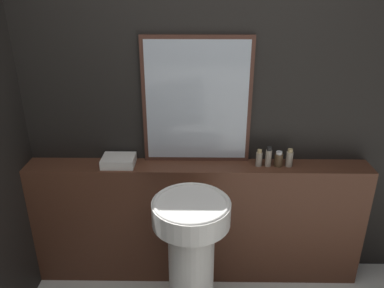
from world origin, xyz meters
name	(u,v)px	position (x,y,z in m)	size (l,w,h in m)	color
wall_back	(198,112)	(0.00, 1.56, 1.25)	(8.00, 0.06, 2.50)	black
vanity_counter	(198,222)	(0.00, 1.43, 0.46)	(2.33, 0.21, 0.91)	#512D1E
pedestal_sink	(191,252)	(-0.04, 0.99, 0.55)	(0.46, 0.46, 0.91)	silver
mirror	(197,102)	(-0.01, 1.51, 1.34)	(0.71, 0.03, 0.84)	#47281E
towel_stack	(119,161)	(-0.53, 1.43, 0.95)	(0.22, 0.17, 0.06)	silver
shampoo_bottle	(259,158)	(0.41, 1.43, 0.97)	(0.04, 0.04, 0.12)	gray
conditioner_bottle	(268,157)	(0.47, 1.43, 0.98)	(0.04, 0.04, 0.14)	gray
lotion_bottle	(279,159)	(0.54, 1.43, 0.96)	(0.06, 0.06, 0.11)	#4C3823
body_wash_bottle	(289,158)	(0.61, 1.43, 0.97)	(0.05, 0.05, 0.12)	gray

